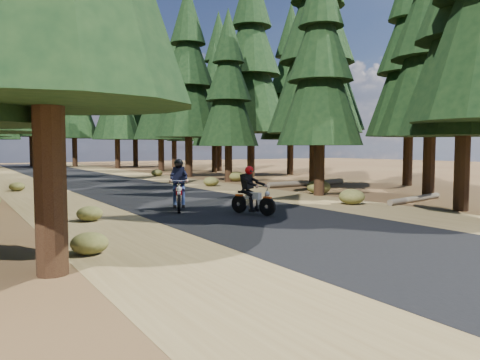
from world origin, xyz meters
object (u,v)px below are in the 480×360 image
object	(u,v)px
log_near	(307,183)
rider_follow	(179,194)
log_far	(415,199)
rider_lead	(253,198)

from	to	relation	value
log_near	rider_follow	world-z (taller)	rider_follow
log_near	log_far	world-z (taller)	log_near
rider_lead	rider_follow	world-z (taller)	rider_follow
log_near	log_far	distance (m)	8.32
log_far	rider_lead	world-z (taller)	rider_lead
log_far	rider_follow	xyz separation A→B (m)	(-9.08, 2.55, 0.47)
log_far	rider_follow	distance (m)	9.44
rider_follow	log_far	bearing A→B (deg)	-171.16
log_far	rider_follow	bearing A→B (deg)	152.83
log_near	rider_follow	bearing A→B (deg)	-153.85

